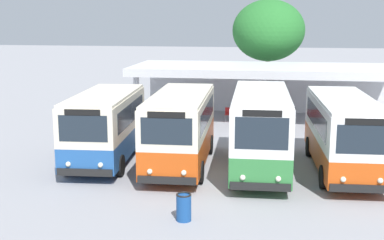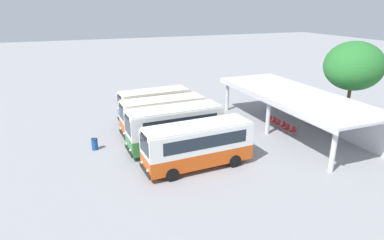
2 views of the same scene
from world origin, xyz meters
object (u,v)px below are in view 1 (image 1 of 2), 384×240
(city_bus_second_in_row, at_px, (180,127))
(city_bus_middle_cream, at_px, (261,128))
(waiting_chair_middle_seat, at_px, (250,114))
(waiting_chair_fifth_seat, at_px, (273,114))
(waiting_chair_far_end_seat, at_px, (284,114))
(city_bus_fourth_amber, at_px, (344,131))
(waiting_chair_end_by_column, at_px, (229,113))
(city_bus_nearest_orange, at_px, (105,124))
(waiting_chair_fourth_seat, at_px, (261,114))
(waiting_chair_second_from_end, at_px, (239,113))
(litter_bin_apron, at_px, (184,207))

(city_bus_second_in_row, bearing_deg, city_bus_middle_cream, -2.36)
(waiting_chair_middle_seat, relative_size, waiting_chair_fifth_seat, 1.00)
(city_bus_middle_cream, distance_m, waiting_chair_far_end_seat, 10.40)
(city_bus_second_in_row, relative_size, city_bus_middle_cream, 0.99)
(city_bus_fourth_amber, bearing_deg, city_bus_second_in_row, -177.39)
(city_bus_middle_cream, distance_m, waiting_chair_end_by_column, 10.50)
(city_bus_nearest_orange, xyz_separation_m, waiting_chair_end_by_column, (4.66, 9.85, -1.20))
(city_bus_second_in_row, relative_size, city_bus_fourth_amber, 0.95)
(city_bus_nearest_orange, distance_m, waiting_chair_fourth_seat, 12.03)
(waiting_chair_end_by_column, distance_m, waiting_chair_far_end_seat, 3.38)
(waiting_chair_second_from_end, height_order, waiting_chair_middle_seat, same)
(city_bus_second_in_row, height_order, waiting_chair_end_by_column, city_bus_second_in_row)
(waiting_chair_middle_seat, distance_m, waiting_chair_fifth_seat, 1.35)
(city_bus_second_in_row, bearing_deg, waiting_chair_middle_seat, 75.44)
(waiting_chair_far_end_seat, distance_m, litter_bin_apron, 16.44)
(city_bus_nearest_orange, relative_size, city_bus_fourth_amber, 0.89)
(waiting_chair_fifth_seat, bearing_deg, waiting_chair_far_end_seat, 9.55)
(waiting_chair_second_from_end, xyz_separation_m, waiting_chair_fourth_seat, (1.35, 0.07, 0.00))
(city_bus_middle_cream, xyz_separation_m, waiting_chair_far_end_seat, (1.21, 10.25, -1.34))
(city_bus_middle_cream, height_order, waiting_chair_second_from_end, city_bus_middle_cream)
(city_bus_nearest_orange, distance_m, waiting_chair_end_by_column, 10.97)
(waiting_chair_far_end_seat, bearing_deg, litter_bin_apron, -102.18)
(waiting_chair_fourth_seat, bearing_deg, city_bus_nearest_orange, -123.99)
(city_bus_nearest_orange, bearing_deg, waiting_chair_middle_seat, 58.49)
(waiting_chair_second_from_end, xyz_separation_m, waiting_chair_fifth_seat, (2.03, -0.05, 0.00))
(waiting_chair_end_by_column, bearing_deg, waiting_chair_middle_seat, -1.85)
(litter_bin_apron, bearing_deg, city_bus_nearest_orange, 126.67)
(city_bus_second_in_row, xyz_separation_m, waiting_chair_fifth_seat, (3.95, 9.99, -1.24))
(waiting_chair_fourth_seat, height_order, waiting_chair_far_end_seat, same)
(waiting_chair_fourth_seat, relative_size, litter_bin_apron, 0.96)
(city_bus_nearest_orange, height_order, waiting_chair_fourth_seat, city_bus_nearest_orange)
(city_bus_nearest_orange, xyz_separation_m, waiting_chair_second_from_end, (5.34, 9.85, -1.20))
(waiting_chair_fourth_seat, bearing_deg, waiting_chair_second_from_end, -177.12)
(waiting_chair_second_from_end, relative_size, waiting_chair_middle_seat, 1.00)
(waiting_chair_middle_seat, bearing_deg, waiting_chair_second_from_end, 176.29)
(city_bus_fourth_amber, distance_m, waiting_chair_middle_seat, 10.64)
(city_bus_nearest_orange, distance_m, city_bus_fourth_amber, 10.25)
(waiting_chair_end_by_column, distance_m, waiting_chair_fourth_seat, 2.03)
(waiting_chair_second_from_end, relative_size, waiting_chair_fifth_seat, 1.00)
(waiting_chair_middle_seat, height_order, waiting_chair_far_end_seat, same)
(waiting_chair_middle_seat, relative_size, waiting_chair_fourth_seat, 1.00)
(waiting_chair_fourth_seat, height_order, waiting_chair_fifth_seat, same)
(city_bus_nearest_orange, height_order, litter_bin_apron, city_bus_nearest_orange)
(city_bus_second_in_row, height_order, waiting_chair_middle_seat, city_bus_second_in_row)
(waiting_chair_end_by_column, bearing_deg, waiting_chair_far_end_seat, 1.07)
(city_bus_second_in_row, distance_m, waiting_chair_end_by_column, 10.19)
(waiting_chair_middle_seat, xyz_separation_m, waiting_chair_fourth_seat, (0.68, 0.11, 0.00))
(waiting_chair_fourth_seat, xyz_separation_m, litter_bin_apron, (-2.11, -16.07, -0.07))
(waiting_chair_middle_seat, xyz_separation_m, litter_bin_apron, (-1.44, -15.96, -0.07))
(waiting_chair_end_by_column, distance_m, litter_bin_apron, 16.00)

